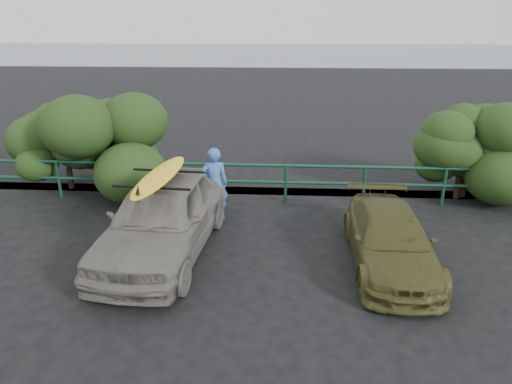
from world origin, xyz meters
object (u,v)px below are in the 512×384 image
Objects in this scene: guardrail at (247,183)px; surfboard at (160,176)px; man at (214,184)px; olive_vehicle at (390,239)px; sedan at (163,216)px.

surfboard is (-1.47, -2.82, 1.12)m from guardrail.
man is 2.03m from surfboard.
surfboard is at bearing 51.63° from man.
man is 0.66× the size of surfboard.
surfboard is at bearing 177.65° from olive_vehicle.
guardrail is at bearing 135.28° from olive_vehicle.
guardrail is 3.18m from sedan.
guardrail is at bearing 67.40° from surfboard.
guardrail is 1.35m from man.
surfboard is at bearing -117.51° from guardrail.
guardrail is 4.30m from olive_vehicle.
sedan is at bearing 51.63° from man.
sedan reaches higher than olive_vehicle.
sedan is at bearing 0.00° from surfboard.
olive_vehicle reaches higher than guardrail.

